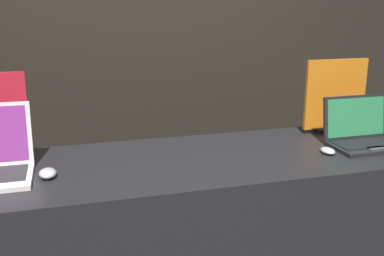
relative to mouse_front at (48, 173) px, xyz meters
The scene contains 6 objects.
wall_back 1.47m from the mouse_front, 62.61° to the left, with size 8.00×0.05×2.80m.
display_counter 0.82m from the mouse_front, ahead, with size 2.30×0.75×0.96m.
mouse_front is the anchor object (origin of this frame).
laptop_back 1.56m from the mouse_front, ahead, with size 0.37×0.27×0.25m.
mouse_back 1.31m from the mouse_front, ahead, with size 0.06×0.09×0.03m.
promo_stand_back 1.59m from the mouse_front, 10.88° to the left, with size 0.37×0.07×0.41m.
Camera 1 is at (-0.54, -1.56, 1.66)m, focal length 42.00 mm.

